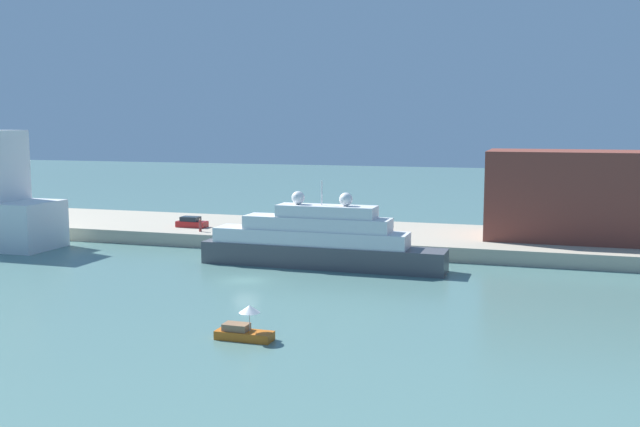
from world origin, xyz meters
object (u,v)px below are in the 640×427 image
Objects in this scene: small_motorboat at (244,329)px; mooring_bollard at (340,238)px; large_yacht at (318,242)px; parked_car at (192,223)px; person_figure at (200,226)px; harbor_building at (571,195)px.

mooring_bollard is (-2.85, 35.98, 1.23)m from small_motorboat.
parked_car is (-22.59, 12.88, -0.42)m from large_yacht.
person_figure is at bearing 176.04° from mooring_bollard.
harbor_building is 33.41× the size of mooring_bollard.
mooring_bollard is (-27.02, -9.97, -5.17)m from harbor_building.
harbor_building reaches higher than small_motorboat.
harbor_building reaches higher than person_figure.
harbor_building is 11.53× the size of person_figure.
person_figure reaches higher than small_motorboat.
large_yacht reaches higher than parked_car.
large_yacht is at bearing -91.05° from mooring_bollard.
person_figure is (-22.51, 37.34, 1.74)m from small_motorboat.
parked_car is at bearing 122.13° from small_motorboat.
person_figure is (-19.52, 9.48, -0.24)m from large_yacht.
small_motorboat is 52.31m from harbor_building.
large_yacht is 6.41× the size of small_motorboat.
mooring_bollard is at bearing -11.84° from parked_car.
parked_car is 2.40× the size of person_figure.
small_motorboat is 2.49× the size of person_figure.
large_yacht reaches higher than person_figure.
small_motorboat is 36.12m from mooring_bollard.
large_yacht is 21.70m from person_figure.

